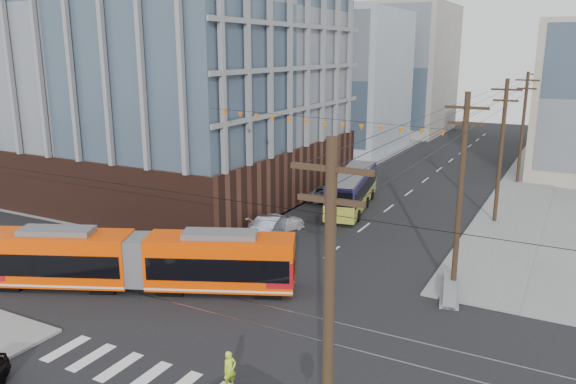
% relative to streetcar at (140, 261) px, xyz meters
% --- Properties ---
extents(ground, '(160.00, 160.00, 0.00)m').
position_rel_streetcar_xyz_m(ground, '(7.17, -3.64, -1.66)').
color(ground, slate).
extents(office_building, '(30.00, 25.00, 28.60)m').
position_rel_streetcar_xyz_m(office_building, '(-14.83, 19.36, 12.64)').
color(office_building, '#381E16').
rests_on(office_building, ground).
extents(bg_bldg_nw_near, '(18.00, 16.00, 18.00)m').
position_rel_streetcar_xyz_m(bg_bldg_nw_near, '(-9.83, 48.36, 7.34)').
color(bg_bldg_nw_near, '#8C99A5').
rests_on(bg_bldg_nw_near, ground).
extents(bg_bldg_nw_far, '(16.00, 18.00, 20.00)m').
position_rel_streetcar_xyz_m(bg_bldg_nw_far, '(-6.83, 68.36, 8.34)').
color(bg_bldg_nw_far, gray).
rests_on(bg_bldg_nw_far, ground).
extents(utility_pole_near, '(0.30, 0.30, 11.00)m').
position_rel_streetcar_xyz_m(utility_pole_near, '(15.67, -9.64, 3.84)').
color(utility_pole_near, black).
rests_on(utility_pole_near, ground).
extents(utility_pole_far, '(0.30, 0.30, 11.00)m').
position_rel_streetcar_xyz_m(utility_pole_far, '(15.67, 52.36, 3.84)').
color(utility_pole_far, black).
rests_on(utility_pole_far, ground).
extents(streetcar, '(16.72, 9.25, 3.32)m').
position_rel_streetcar_xyz_m(streetcar, '(0.00, 0.00, 0.00)').
color(streetcar, '#EF4000').
rests_on(streetcar, ground).
extents(city_bus, '(4.51, 11.43, 3.16)m').
position_rel_streetcar_xyz_m(city_bus, '(4.32, 21.08, -0.08)').
color(city_bus, '#1B1638').
rests_on(city_bus, ground).
extents(parked_car_silver, '(2.31, 4.93, 1.56)m').
position_rel_streetcar_xyz_m(parked_car_silver, '(1.93, 11.48, -0.88)').
color(parked_car_silver, '#A1A6BB').
rests_on(parked_car_silver, ground).
extents(parked_car_white, '(3.46, 4.93, 1.33)m').
position_rel_streetcar_xyz_m(parked_car_white, '(1.81, 12.49, -1.00)').
color(parked_car_white, silver).
rests_on(parked_car_white, ground).
extents(parked_car_grey, '(2.34, 4.94, 1.36)m').
position_rel_streetcar_xyz_m(parked_car_grey, '(1.47, 22.37, -0.98)').
color(parked_car_grey, '#4C4D4E').
rests_on(parked_car_grey, ground).
extents(pedestrian, '(0.56, 0.67, 1.55)m').
position_rel_streetcar_xyz_m(pedestrian, '(9.74, -5.64, -0.89)').
color(pedestrian, '#C6EE2B').
rests_on(pedestrian, ground).
extents(jersey_barrier, '(1.86, 4.46, 0.87)m').
position_rel_streetcar_xyz_m(jersey_barrier, '(15.47, 7.46, -1.23)').
color(jersey_barrier, slate).
rests_on(jersey_barrier, ground).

